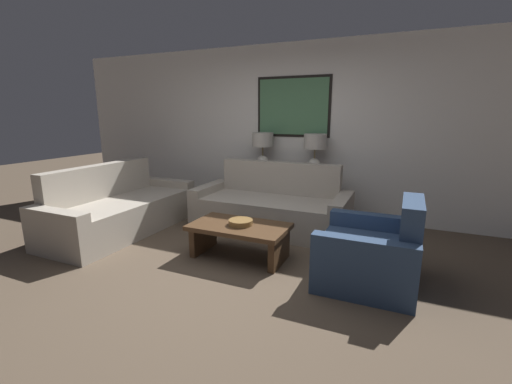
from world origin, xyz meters
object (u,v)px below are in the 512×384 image
object	(u,v)px
table_lamp_left	(263,145)
decorative_bowl	(241,222)
console_table	(287,193)
armchair_near_back_wall	(372,255)
couch_by_back_wall	(272,208)
coffee_table	(239,233)
table_lamp_right	(315,147)
couch_by_side	(120,210)

from	to	relation	value
table_lamp_left	decorative_bowl	xyz separation A→B (m)	(0.48, -1.76, -0.70)
console_table	armchair_near_back_wall	xyz separation A→B (m)	(1.47, -1.76, -0.09)
couch_by_back_wall	coffee_table	xyz separation A→B (m)	(0.04, -1.09, -0.01)
table_lamp_left	couch_by_back_wall	size ratio (longest dim) A/B	0.27
table_lamp_right	decorative_bowl	distance (m)	1.93
couch_by_side	decorative_bowl	size ratio (longest dim) A/B	7.94
coffee_table	armchair_near_back_wall	size ratio (longest dim) A/B	1.16
table_lamp_left	armchair_near_back_wall	xyz separation A→B (m)	(1.89, -1.76, -0.84)
decorative_bowl	table_lamp_right	bearing A→B (deg)	78.30
coffee_table	table_lamp_left	bearing A→B (deg)	104.71
table_lamp_left	coffee_table	size ratio (longest dim) A/B	0.52
decorative_bowl	coffee_table	bearing A→B (deg)	172.85
table_lamp_right	couch_by_side	world-z (taller)	table_lamp_right
table_lamp_right	decorative_bowl	world-z (taller)	table_lamp_right
console_table	couch_by_side	distance (m)	2.48
couch_by_side	coffee_table	distance (m)	1.92
table_lamp_right	couch_by_side	size ratio (longest dim) A/B	0.27
table_lamp_right	couch_by_side	bearing A→B (deg)	-144.91
decorative_bowl	couch_by_back_wall	bearing A→B (deg)	92.99
console_table	decorative_bowl	xyz separation A→B (m)	(0.06, -1.76, 0.05)
table_lamp_left	couch_by_side	size ratio (longest dim) A/B	0.27
console_table	couch_by_back_wall	size ratio (longest dim) A/B	0.60
couch_by_back_wall	decorative_bowl	size ratio (longest dim) A/B	7.94
console_table	decorative_bowl	world-z (taller)	console_table
table_lamp_right	table_lamp_left	bearing A→B (deg)	180.00
console_table	armchair_near_back_wall	distance (m)	2.29
table_lamp_right	decorative_bowl	bearing A→B (deg)	-101.70
console_table	decorative_bowl	size ratio (longest dim) A/B	4.73
console_table	table_lamp_left	size ratio (longest dim) A/B	2.24
console_table	couch_by_side	xyz separation A→B (m)	(-1.88, -1.62, -0.07)
table_lamp_left	table_lamp_right	world-z (taller)	same
table_lamp_left	couch_by_back_wall	world-z (taller)	table_lamp_left
couch_by_back_wall	couch_by_side	size ratio (longest dim) A/B	1.00
coffee_table	decorative_bowl	world-z (taller)	decorative_bowl
table_lamp_right	armchair_near_back_wall	xyz separation A→B (m)	(1.05, -1.76, -0.84)
table_lamp_left	decorative_bowl	size ratio (longest dim) A/B	2.11
couch_by_back_wall	armchair_near_back_wall	world-z (taller)	couch_by_back_wall
table_lamp_left	armchair_near_back_wall	bearing A→B (deg)	-43.02
console_table	couch_by_back_wall	xyz separation A→B (m)	(0.00, -0.66, -0.07)
couch_by_side	decorative_bowl	xyz separation A→B (m)	(1.94, -0.14, 0.12)
table_lamp_right	couch_by_back_wall	xyz separation A→B (m)	(-0.42, -0.66, -0.82)
table_lamp_right	couch_by_back_wall	distance (m)	1.14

